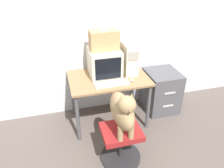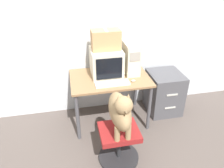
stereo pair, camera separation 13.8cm
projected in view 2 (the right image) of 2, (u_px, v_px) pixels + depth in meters
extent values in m
plane|color=#564C47|center=(115.00, 135.00, 3.17)|extent=(12.00, 12.00, 0.00)
cube|color=silver|center=(104.00, 31.00, 3.21)|extent=(8.00, 0.05, 2.60)
cube|color=olive|center=(110.00, 78.00, 3.11)|extent=(1.12, 0.74, 0.03)
cylinder|color=#4C4C51|center=(78.00, 118.00, 2.94)|extent=(0.05, 0.05, 0.73)
cylinder|color=#4C4C51|center=(149.00, 108.00, 3.12)|extent=(0.05, 0.05, 0.73)
cylinder|color=#4C4C51|center=(75.00, 93.00, 3.48)|extent=(0.05, 0.05, 0.73)
cylinder|color=#4C4C51|center=(136.00, 86.00, 3.67)|extent=(0.05, 0.05, 0.73)
cube|color=beige|center=(106.00, 62.00, 3.10)|extent=(0.43, 0.45, 0.38)
cube|color=black|center=(109.00, 69.00, 2.91)|extent=(0.35, 0.01, 0.30)
cube|color=beige|center=(130.00, 57.00, 3.16)|extent=(0.19, 0.43, 0.45)
cube|color=#9E998E|center=(135.00, 57.00, 2.92)|extent=(0.14, 0.01, 0.13)
cube|color=silver|center=(112.00, 83.00, 2.92)|extent=(0.46, 0.15, 0.02)
cube|color=silver|center=(112.00, 83.00, 2.91)|extent=(0.43, 0.12, 0.00)
ellipsoid|color=beige|center=(133.00, 81.00, 2.98)|extent=(0.06, 0.04, 0.03)
cylinder|color=#262628|center=(119.00, 157.00, 2.79)|extent=(0.51, 0.51, 0.04)
cylinder|color=#262628|center=(119.00, 145.00, 2.69)|extent=(0.05, 0.05, 0.36)
cube|color=maroon|center=(119.00, 132.00, 2.58)|extent=(0.46, 0.40, 0.07)
ellipsoid|color=#9E7F56|center=(120.00, 111.00, 2.43)|extent=(0.23, 0.58, 0.34)
cylinder|color=#9E7F56|center=(117.00, 134.00, 2.37)|extent=(0.06, 0.06, 0.19)
cylinder|color=#9E7F56|center=(128.00, 132.00, 2.39)|extent=(0.06, 0.06, 0.19)
sphere|color=#9E7F56|center=(124.00, 105.00, 2.20)|extent=(0.19, 0.19, 0.19)
cone|color=brown|center=(126.00, 111.00, 2.13)|extent=(0.09, 0.10, 0.09)
cone|color=#9E7F56|center=(118.00, 99.00, 2.16)|extent=(0.07, 0.07, 0.09)
cone|color=#9E7F56|center=(129.00, 97.00, 2.18)|extent=(0.07, 0.07, 0.09)
torus|color=red|center=(123.00, 110.00, 2.26)|extent=(0.14, 0.14, 0.02)
cube|color=#4C4C51|center=(164.00, 92.00, 3.55)|extent=(0.50, 0.53, 0.68)
cube|color=beige|center=(172.00, 95.00, 3.26)|extent=(0.18, 0.01, 0.02)
cube|color=beige|center=(170.00, 108.00, 3.38)|extent=(0.18, 0.01, 0.02)
cube|color=tan|center=(106.00, 40.00, 2.94)|extent=(0.39, 0.22, 0.27)
cube|color=beige|center=(106.00, 30.00, 2.87)|extent=(0.04, 0.22, 0.00)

